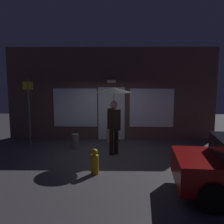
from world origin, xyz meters
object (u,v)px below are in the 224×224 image
object	(u,v)px
person_with_umbrella	(114,103)
street_sign_post	(29,108)
fire_hydrant	(95,162)
sidewalk_bollard_2	(75,141)
sidewalk_bollard	(110,135)

from	to	relation	value
person_with_umbrella	street_sign_post	size ratio (longest dim) A/B	0.90
person_with_umbrella	fire_hydrant	world-z (taller)	person_with_umbrella
person_with_umbrella	sidewalk_bollard_2	distance (m)	2.23
person_with_umbrella	sidewalk_bollard_2	bearing A→B (deg)	-151.97
person_with_umbrella	street_sign_post	distance (m)	3.51
person_with_umbrella	fire_hydrant	xyz separation A→B (m)	(-0.51, -1.78, -1.45)
person_with_umbrella	sidewalk_bollard_2	xyz separation A→B (m)	(-1.45, 0.74, -1.52)
person_with_umbrella	sidewalk_bollard	size ratio (longest dim) A/B	3.70
sidewalk_bollard	fire_hydrant	distance (m)	3.38
street_sign_post	sidewalk_bollard	size ratio (longest dim) A/B	4.10
person_with_umbrella	fire_hydrant	size ratio (longest dim) A/B	3.19
sidewalk_bollard	fire_hydrant	world-z (taller)	fire_hydrant
street_sign_post	person_with_umbrella	bearing A→B (deg)	-19.75
street_sign_post	fire_hydrant	size ratio (longest dim) A/B	3.53
person_with_umbrella	sidewalk_bollard	bearing A→B (deg)	152.05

